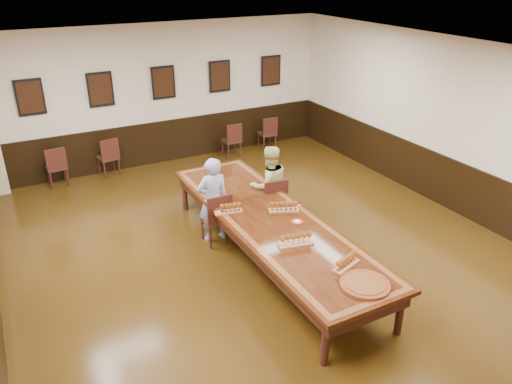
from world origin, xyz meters
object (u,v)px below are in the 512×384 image
chair_man (216,217)px  spare_chair_d (267,132)px  person_woman (269,185)px  chair_woman (271,201)px  spare_chair_b (108,156)px  person_man (213,200)px  conference_table (271,226)px  spare_chair_a (56,166)px  spare_chair_c (231,139)px  carved_platter (365,284)px

chair_man → spare_chair_d: size_ratio=1.11×
person_woman → chair_woman: bearing=90.0°
spare_chair_b → spare_chair_d: 3.99m
person_man → person_woman: size_ratio=1.01×
spare_chair_d → person_woman: bearing=64.7°
person_woman → conference_table: size_ratio=0.30×
spare_chair_d → conference_table: 5.25m
spare_chair_a → chair_woman: bearing=127.4°
chair_man → chair_woman: 1.13m
chair_man → spare_chair_c: chair_man is taller
spare_chair_d → spare_chair_b: bearing=1.0°
person_man → chair_man: bearing=90.0°
spare_chair_d → person_woman: size_ratio=0.57×
chair_man → person_woman: person_woman is taller
chair_woman → person_man: person_man is taller
chair_man → person_woman: 1.19m
spare_chair_a → person_man: person_man is taller
spare_chair_b → spare_chair_c: size_ratio=1.03×
spare_chair_a → spare_chair_c: bearing=174.3°
chair_man → person_woman: size_ratio=0.63×
carved_platter → spare_chair_a: bearing=111.7°
spare_chair_a → spare_chair_c: (4.05, -0.19, -0.01)m
spare_chair_d → person_man: bearing=53.0°
spare_chair_a → spare_chair_b: bearing=179.6°
spare_chair_a → carved_platter: spare_chair_a is taller
person_man → spare_chair_c: bearing=-119.1°
chair_man → spare_chair_a: (-2.03, 3.79, -0.03)m
spare_chair_b → person_woman: person_woman is taller
spare_chair_c → carved_platter: 6.77m
spare_chair_a → spare_chair_d: size_ratio=1.04×
person_woman → conference_table: 1.27m
spare_chair_d → carved_platter: 7.11m
spare_chair_b → spare_chair_c: (2.94, -0.24, -0.01)m
chair_woman → spare_chair_b: 4.28m
chair_man → spare_chair_a: 4.30m
spare_chair_a → spare_chair_c: spare_chair_a is taller
spare_chair_a → chair_man: bearing=115.2°
spare_chair_d → chair_man: bearing=53.7°
person_man → person_woman: person_man is taller
spare_chair_d → chair_woman: bearing=65.3°
chair_man → chair_woman: (1.13, 0.08, 0.00)m
carved_platter → spare_chair_c: bearing=78.6°
chair_man → spare_chair_a: chair_man is taller
chair_man → spare_chair_b: 3.95m
conference_table → carved_platter: 2.11m
chair_man → spare_chair_b: chair_man is taller
person_woman → spare_chair_c: bearing=-98.4°
person_woman → conference_table: bearing=67.7°
carved_platter → spare_chair_b: bearing=103.2°
spare_chair_d → person_woman: (-1.92, -3.49, 0.32)m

